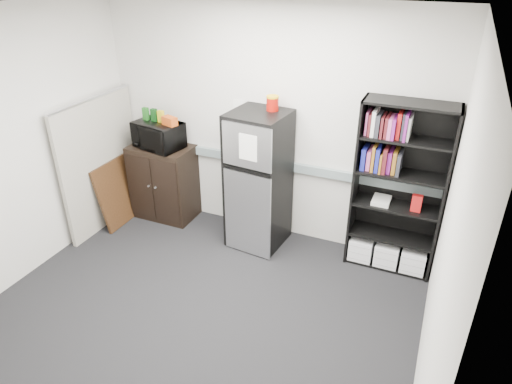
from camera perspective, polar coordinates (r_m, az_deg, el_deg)
floor at (r=4.56m, az=-7.40°, el=-15.04°), size 4.00×4.00×0.00m
wall_back at (r=5.21m, az=1.42°, el=8.39°), size 4.00×0.02×2.70m
wall_right at (r=3.31m, az=22.68°, el=-6.30°), size 0.02×3.50×2.70m
wall_left at (r=5.06m, az=-28.43°, el=4.31°), size 0.02×3.50×2.70m
ceiling at (r=3.38m, az=-10.36°, el=20.84°), size 4.00×3.50×0.02m
electrical_raceway at (r=5.36m, az=1.24°, el=3.75°), size 3.92×0.05×0.10m
wall_note at (r=5.28m, az=-2.16°, el=10.92°), size 0.14×0.00×0.10m
bookshelf at (r=4.90m, az=17.32°, el=0.13°), size 0.90×0.34×1.85m
cubicle_partition at (r=5.85m, az=-18.79°, el=3.44°), size 0.06×1.30×1.62m
cabinet at (r=5.94m, az=-11.43°, el=1.26°), size 0.77×0.51×0.96m
microwave at (r=5.68m, az=-12.12°, el=6.98°), size 0.64×0.49×0.32m
snack_box_a at (r=5.73m, az=-13.61°, el=9.49°), size 0.08×0.06×0.15m
snack_box_b at (r=5.66m, az=-12.63°, el=9.38°), size 0.07×0.06×0.15m
snack_box_c at (r=5.61m, az=-11.80°, el=9.23°), size 0.07×0.06×0.14m
snack_bag at (r=5.49m, az=-10.74°, el=8.71°), size 0.20×0.15×0.10m
refrigerator at (r=5.14m, az=0.27°, el=1.40°), size 0.66×0.68×1.60m
coffee_can at (r=4.88m, az=2.08°, el=11.16°), size 0.13×0.13×0.18m
framed_poster at (r=5.98m, az=-16.93°, el=-0.07°), size 0.20×0.64×0.81m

